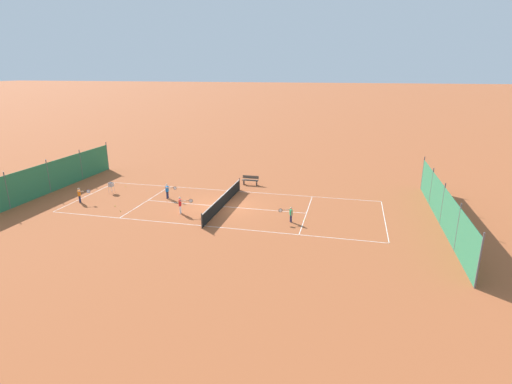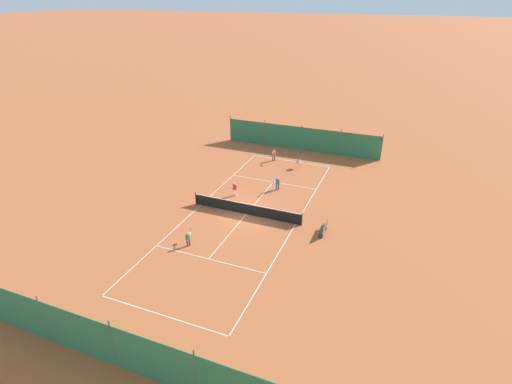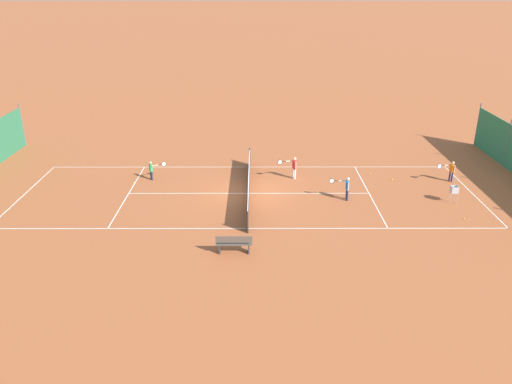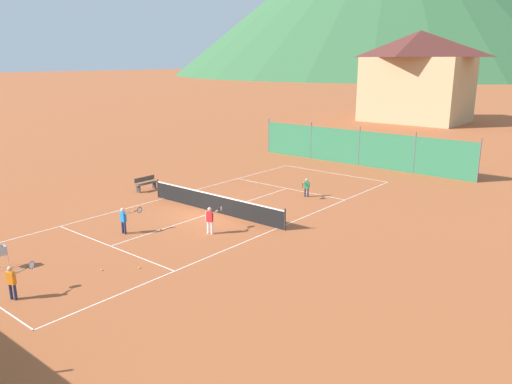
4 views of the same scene
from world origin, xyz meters
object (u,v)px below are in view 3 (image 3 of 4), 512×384
tennis_ball_service_box (134,183)px  ball_hopper (454,191)px  player_far_baseline (347,187)px  player_far_service (152,169)px  player_near_service (294,166)px  player_near_baseline (451,170)px  tennis_ball_by_net_left (392,179)px  tennis_net (249,185)px  tennis_ball_by_net_right (318,192)px  courtside_bench (234,244)px  tennis_ball_near_corner (370,174)px  tennis_ball_alley_left (464,218)px

tennis_ball_service_box → ball_hopper: ball_hopper is taller
player_far_baseline → player_far_service: (2.89, 10.50, -0.08)m
player_far_baseline → player_far_service: bearing=74.6°
player_near_service → player_near_baseline: bearing=-93.2°
tennis_ball_by_net_left → tennis_net: bearing=103.4°
player_far_baseline → player_near_baseline: 6.79m
player_near_service → tennis_ball_by_net_left: size_ratio=19.26×
player_far_baseline → player_far_service: size_ratio=1.13×
tennis_ball_by_net_right → courtside_bench: 7.68m
player_near_service → ball_hopper: player_near_service is taller
tennis_net → tennis_ball_by_net_left: 8.36m
player_near_baseline → player_near_service: 8.79m
player_far_service → ball_hopper: 16.21m
player_near_service → ball_hopper: 8.57m
player_near_baseline → courtside_bench: player_near_baseline is taller
ball_hopper → tennis_ball_by_net_right: bearing=79.4°
tennis_ball_by_net_right → player_far_service: bearing=77.8°
player_far_baseline → tennis_ball_by_net_right: player_far_baseline is taller
ball_hopper → courtside_bench: size_ratio=0.59×
tennis_ball_near_corner → tennis_ball_by_net_right: 4.41m
tennis_net → player_near_baseline: 11.43m
player_near_service → ball_hopper: (-3.39, -7.87, -0.09)m
player_near_baseline → ball_hopper: (-2.90, 0.91, -0.04)m
player_near_baseline → player_near_service: (0.49, 8.77, 0.05)m
tennis_net → player_near_service: bearing=-49.1°
ball_hopper → player_near_service: bearing=66.7°
tennis_net → player_near_service: player_near_service is taller
tennis_net → tennis_ball_by_net_left: bearing=-76.6°
tennis_net → player_far_service: 5.86m
player_near_baseline → tennis_ball_by_net_left: (0.23, 3.17, -0.66)m
tennis_net → player_far_service: bearing=69.7°
player_far_service → tennis_ball_service_box: player_far_service is taller
tennis_net → tennis_ball_alley_left: tennis_net is taller
player_near_baseline → player_near_service: player_near_service is taller
tennis_ball_near_corner → tennis_ball_by_net_right: same height
tennis_ball_alley_left → tennis_ball_service_box: size_ratio=1.00×
tennis_ball_near_corner → tennis_ball_service_box: same height
tennis_ball_by_net_left → tennis_ball_service_box: bearing=91.8°
player_far_service → tennis_ball_by_net_left: (-0.11, -13.62, -0.61)m
tennis_ball_service_box → tennis_ball_near_corner: bearing=-84.1°
player_far_baseline → courtside_bench: 7.81m
tennis_ball_alley_left → tennis_ball_by_net_left: same height
tennis_ball_near_corner → tennis_ball_alley_left: bearing=-152.3°
tennis_ball_alley_left → tennis_ball_service_box: 17.31m
tennis_net → ball_hopper: 10.46m
tennis_ball_alley_left → ball_hopper: bearing=-4.2°
player_near_baseline → tennis_ball_by_net_left: size_ratio=17.98×
tennis_ball_alley_left → player_near_baseline: bearing=-12.2°
player_near_service → tennis_ball_alley_left: size_ratio=19.26×
player_far_baseline → tennis_ball_by_net_left: bearing=-48.2°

